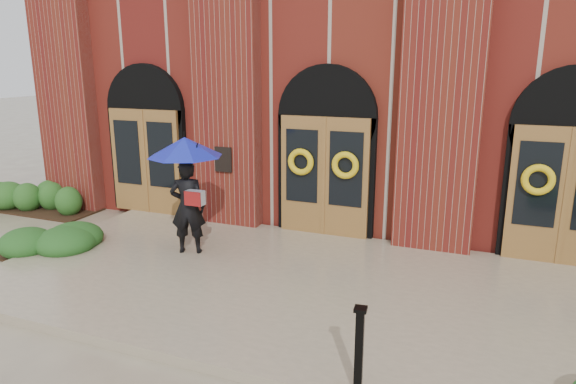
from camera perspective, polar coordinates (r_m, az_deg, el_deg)
The scene contains 7 objects.
ground at distance 8.79m, azimuth -1.65°, elevation -10.86°, with size 90.00×90.00×0.00m, color tan.
landing at distance 8.89m, azimuth -1.26°, elevation -10.04°, with size 10.00×5.30×0.15m, color tan.
church_building at distance 16.39m, azimuth 10.86°, elevation 13.23°, with size 16.20×12.53×7.00m.
man_with_umbrella at distance 9.77m, azimuth -11.24°, elevation 2.09°, with size 1.81×1.81×2.24m.
metal_post at distance 5.92m, azimuth 7.91°, elevation -16.83°, with size 0.15×0.15×1.03m.
hedge_wall_left at distance 14.66m, azimuth -25.72°, elevation -0.51°, with size 2.71×1.08×0.70m, color #24511B.
hedge_front_left at distance 11.57m, azimuth -25.62°, elevation -4.59°, with size 1.54×1.32×0.54m, color #1F4C1A.
Camera 1 is at (3.18, -7.30, 3.74)m, focal length 32.00 mm.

